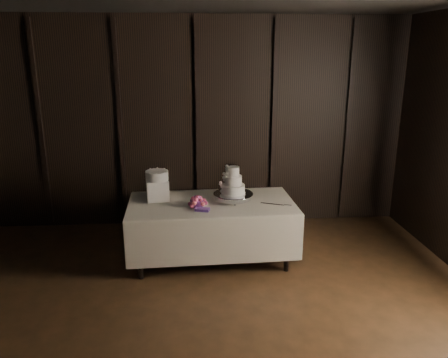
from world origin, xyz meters
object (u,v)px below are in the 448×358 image
display_table (212,229)px  bouquet (198,203)px  small_cake (157,175)px  wedding_cake (231,183)px  cake_stand (233,197)px  box_pedestal (158,190)px

display_table → bouquet: (-0.17, -0.16, 0.40)m
small_cake → wedding_cake: bearing=-8.0°
bouquet → cake_stand: bearing=25.8°
wedding_cake → box_pedestal: 0.91m
display_table → wedding_cake: wedding_cake is taller
wedding_cake → cake_stand: bearing=32.0°
bouquet → small_cake: 0.63m
display_table → cake_stand: (0.27, 0.05, 0.39)m
bouquet → small_cake: small_cake is taller
box_pedestal → small_cake: size_ratio=0.95×
wedding_cake → small_cake: size_ratio=1.22×
display_table → bouquet: bouquet is taller
display_table → bouquet: size_ratio=5.56×
cake_stand → box_pedestal: 0.93m
wedding_cake → box_pedestal: (-0.89, 0.13, -0.10)m
display_table → small_cake: bearing=163.9°
cake_stand → box_pedestal: box_pedestal is taller
bouquet → wedding_cake: bearing=25.6°
bouquet → display_table: bearing=43.8°
wedding_cake → box_pedestal: bearing=174.3°
cake_stand → bouquet: 0.48m
small_cake → bouquet: bearing=-33.5°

